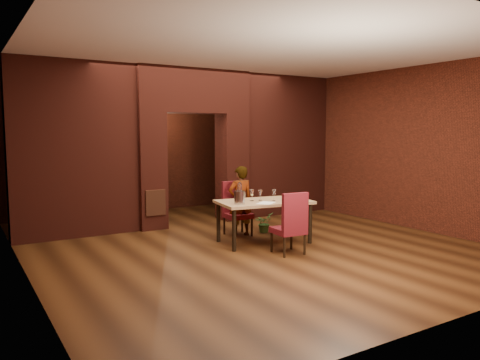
% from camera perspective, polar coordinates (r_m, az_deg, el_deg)
% --- Properties ---
extents(floor, '(8.00, 8.00, 0.00)m').
position_cam_1_polar(floor, '(8.25, 0.45, -7.58)').
color(floor, '#462711').
rests_on(floor, ground).
extents(ceiling, '(7.00, 8.00, 0.04)m').
position_cam_1_polar(ceiling, '(8.12, 0.47, 14.94)').
color(ceiling, silver).
rests_on(ceiling, ground).
extents(wall_back, '(7.00, 0.04, 3.20)m').
position_cam_1_polar(wall_back, '(11.61, -10.12, 4.24)').
color(wall_back, '#612214').
rests_on(wall_back, ground).
extents(wall_front, '(7.00, 0.04, 3.20)m').
position_cam_1_polar(wall_front, '(5.11, 25.06, 1.65)').
color(wall_front, '#612214').
rests_on(wall_front, ground).
extents(wall_left, '(0.04, 8.00, 3.20)m').
position_cam_1_polar(wall_left, '(6.85, -25.23, 2.61)').
color(wall_left, '#612214').
rests_on(wall_left, ground).
extents(wall_right, '(0.04, 8.00, 3.20)m').
position_cam_1_polar(wall_right, '(10.32, 17.18, 3.86)').
color(wall_right, '#612214').
rests_on(wall_right, ground).
extents(pillar_left, '(0.55, 0.55, 2.30)m').
position_cam_1_polar(pillar_left, '(9.43, -10.97, 1.10)').
color(pillar_left, maroon).
rests_on(pillar_left, ground).
extents(pillar_right, '(0.55, 0.55, 2.30)m').
position_cam_1_polar(pillar_right, '(10.26, -0.99, 1.60)').
color(pillar_right, maroon).
rests_on(pillar_right, ground).
extents(lintel, '(2.45, 0.55, 0.90)m').
position_cam_1_polar(lintel, '(9.81, -5.87, 10.72)').
color(lintel, maroon).
rests_on(lintel, ground).
extents(wing_wall_left, '(2.28, 0.35, 3.20)m').
position_cam_1_polar(wing_wall_left, '(9.00, -19.48, 3.51)').
color(wing_wall_left, maroon).
rests_on(wing_wall_left, ground).
extents(wing_wall_right, '(2.28, 0.35, 3.20)m').
position_cam_1_polar(wing_wall_right, '(11.02, 5.35, 4.22)').
color(wing_wall_right, maroon).
rests_on(wing_wall_right, ground).
extents(vent_panel, '(0.40, 0.03, 0.50)m').
position_cam_1_polar(vent_panel, '(9.23, -10.24, -2.74)').
color(vent_panel, '#9B4C2D').
rests_on(vent_panel, ground).
extents(rear_door, '(0.90, 0.08, 2.10)m').
position_cam_1_polar(rear_door, '(11.44, -11.83, 1.43)').
color(rear_door, black).
rests_on(rear_door, ground).
extents(rear_door_frame, '(1.02, 0.04, 2.22)m').
position_cam_1_polar(rear_door_frame, '(11.41, -11.76, 1.41)').
color(rear_door_frame, black).
rests_on(rear_door_frame, ground).
extents(dining_table, '(1.69, 1.12, 0.74)m').
position_cam_1_polar(dining_table, '(8.16, 2.93, -5.08)').
color(dining_table, tan).
rests_on(dining_table, ground).
extents(chair_far, '(0.49, 0.49, 1.00)m').
position_cam_1_polar(chair_far, '(8.69, -0.26, -3.52)').
color(chair_far, maroon).
rests_on(chair_far, ground).
extents(chair_near, '(0.48, 0.48, 0.99)m').
position_cam_1_polar(chair_near, '(7.45, 5.90, -5.19)').
color(chair_near, maroon).
rests_on(chair_near, ground).
extents(person_seated, '(0.50, 0.36, 1.30)m').
position_cam_1_polar(person_seated, '(8.64, 0.02, -2.58)').
color(person_seated, white).
rests_on(person_seated, ground).
extents(wine_glass_a, '(0.08, 0.08, 0.20)m').
position_cam_1_polar(wine_glass_a, '(8.04, 1.46, -1.86)').
color(wine_glass_a, white).
rests_on(wine_glass_a, dining_table).
extents(wine_glass_b, '(0.08, 0.08, 0.19)m').
position_cam_1_polar(wine_glass_b, '(8.10, 2.47, -1.85)').
color(wine_glass_b, silver).
rests_on(wine_glass_b, dining_table).
extents(wine_glass_c, '(0.08, 0.08, 0.20)m').
position_cam_1_polar(wine_glass_c, '(8.05, 4.15, -1.88)').
color(wine_glass_c, silver).
rests_on(wine_glass_c, dining_table).
extents(tasting_sheet, '(0.39, 0.37, 0.00)m').
position_cam_1_polar(tasting_sheet, '(7.83, 3.21, -2.81)').
color(tasting_sheet, white).
rests_on(tasting_sheet, dining_table).
extents(wine_bucket, '(0.18, 0.18, 0.22)m').
position_cam_1_polar(wine_bucket, '(7.69, -0.07, -2.15)').
color(wine_bucket, '#AEAEB5').
rests_on(wine_bucket, dining_table).
extents(water_bottle, '(0.08, 0.08, 0.33)m').
position_cam_1_polar(water_bottle, '(7.99, -0.05, -1.44)').
color(water_bottle, white).
rests_on(water_bottle, dining_table).
extents(potted_plant, '(0.43, 0.41, 0.37)m').
position_cam_1_polar(potted_plant, '(9.01, 2.93, -5.21)').
color(potted_plant, '#366028').
rests_on(potted_plant, ground).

